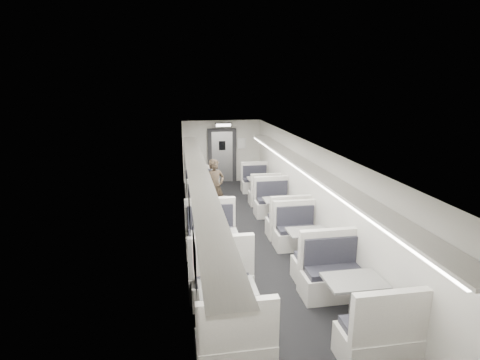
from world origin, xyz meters
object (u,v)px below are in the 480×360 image
object	(u,v)px
booth_left_a	(201,193)
booth_right_d	(353,301)
booth_left_c	(215,253)
booth_left_d	(228,308)
booth_right_c	(307,246)
vestibule_door	(222,156)
exit_sign	(223,125)
booth_right_b	(280,212)
passenger	(215,187)
booth_left_b	(206,213)
booth_right_a	(260,187)

from	to	relation	value
booth_left_a	booth_right_d	size ratio (longest dim) A/B	0.86
booth_left_c	booth_left_d	xyz separation A→B (m)	(0.00, -1.91, -0.03)
booth_right_c	vestibule_door	world-z (taller)	vestibule_door
booth_left_d	exit_sign	bearing A→B (deg)	83.32
booth_left_d	booth_right_d	bearing A→B (deg)	-5.10
booth_left_d	booth_right_d	size ratio (longest dim) A/B	0.95
booth_left_c	booth_right_c	distance (m)	2.00
booth_left_c	booth_right_b	distance (m)	3.06
passenger	exit_sign	xyz separation A→B (m)	(0.64, 3.17, 1.45)
booth_left_a	booth_left_b	size ratio (longest dim) A/B	0.98
booth_left_d	booth_right_a	size ratio (longest dim) A/B	1.11
booth_left_a	booth_left_c	world-z (taller)	booth_left_c
booth_right_d	passenger	size ratio (longest dim) A/B	1.37
booth_left_a	exit_sign	xyz separation A→B (m)	(1.00, 2.06, 1.93)
booth_right_b	vestibule_door	distance (m)	4.95
booth_right_d	passenger	bearing A→B (deg)	106.49
booth_right_c	booth_right_d	distance (m)	2.19
booth_left_d	exit_sign	world-z (taller)	exit_sign
booth_left_b	booth_left_d	xyz separation A→B (m)	(0.00, -4.55, 0.03)
booth_right_c	passenger	size ratio (longest dim) A/B	1.25
booth_right_b	booth_right_c	xyz separation A→B (m)	(0.00, -2.21, -0.01)
booth_right_a	exit_sign	distance (m)	2.79
exit_sign	vestibule_door	bearing A→B (deg)	90.00
booth_right_d	passenger	xyz separation A→B (m)	(-1.64, 5.55, 0.42)
booth_left_d	passenger	distance (m)	5.41
booth_left_d	vestibule_door	world-z (taller)	vestibule_door
booth_right_a	booth_right_c	world-z (taller)	booth_right_c
booth_left_b	passenger	size ratio (longest dim) A/B	1.20
booth_right_a	booth_right_d	distance (m)	6.97
booth_right_b	exit_sign	distance (m)	4.82
booth_right_b	booth_right_a	bearing A→B (deg)	90.00
booth_left_d	vestibule_door	distance (m)	9.11
booth_left_a	vestibule_door	bearing A→B (deg)	68.58
booth_right_c	booth_right_d	bearing A→B (deg)	-90.00
booth_right_d	exit_sign	distance (m)	8.98
booth_left_c	booth_right_b	size ratio (longest dim) A/B	1.11
booth_left_a	booth_left_d	world-z (taller)	booth_left_d
booth_left_a	booth_left_d	distance (m)	6.48
booth_left_b	booth_right_a	world-z (taller)	booth_left_b
booth_right_d	vestibule_door	xyz separation A→B (m)	(-1.00, 9.21, 0.63)
booth_left_b	booth_right_b	distance (m)	2.03
booth_left_a	exit_sign	size ratio (longest dim) A/B	3.17
booth_left_a	booth_right_d	bearing A→B (deg)	-73.29
vestibule_door	exit_sign	world-z (taller)	exit_sign
booth_left_b	vestibule_door	size ratio (longest dim) A/B	0.95
booth_left_b	booth_left_c	size ratio (longest dim) A/B	0.85
vestibule_door	exit_sign	size ratio (longest dim) A/B	3.39
booth_right_c	exit_sign	distance (m)	6.88
booth_left_a	booth_left_b	distance (m)	1.93
booth_right_d	booth_right_c	bearing A→B (deg)	90.00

